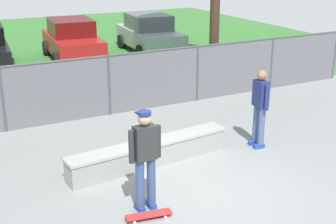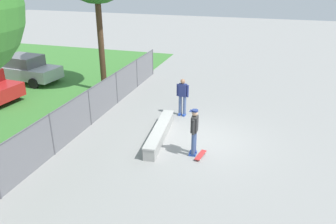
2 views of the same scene
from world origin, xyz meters
name	(u,v)px [view 1 (image 1 of 2)]	position (x,y,z in m)	size (l,w,h in m)	color
ground_plane	(209,196)	(0.00, 0.00, 0.00)	(80.00, 80.00, 0.00)	gray
grass_strip	(30,48)	(0.00, 15.43, 0.01)	(28.72, 20.00, 0.02)	#3D7A33
concrete_ledge	(150,153)	(-0.39, 1.72, 0.27)	(3.74, 0.84, 0.53)	#999993
skateboarder	(145,156)	(-1.25, 0.09, 1.03)	(0.60, 0.31, 1.84)	#2647A5
skateboard	(149,215)	(-1.33, -0.20, 0.07)	(0.82, 0.32, 0.09)	red
chainlink_fence	(109,82)	(0.00, 5.13, 0.92)	(16.79, 0.07, 1.68)	#4C4C51
car_red	(72,40)	(1.07, 12.19, 0.84)	(2.29, 4.34, 1.66)	#B21E1E
car_silver	(149,33)	(4.50, 12.10, 0.84)	(2.29, 4.34, 1.66)	#B7BABF
bystander	(260,105)	(2.25, 1.46, 1.01)	(0.30, 0.60, 1.82)	#2647A5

